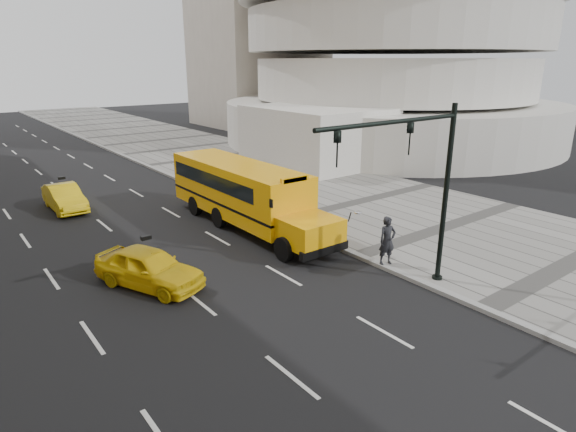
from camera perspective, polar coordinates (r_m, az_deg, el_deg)
ground at (r=21.14m, az=-14.31°, el=-4.04°), size 140.00×140.00×0.00m
sidewalk_museum at (r=27.70m, az=8.96°, el=1.71°), size 12.00×140.00×0.15m
curb_museum at (r=23.89m, az=-1.08°, el=-0.71°), size 0.30×140.00×0.15m
school_bus at (r=23.39m, az=-5.52°, el=3.13°), size 2.96×11.56×3.19m
taxi_near at (r=17.84m, az=-16.16°, el=-5.88°), size 3.26×4.51×1.43m
taxi_far at (r=28.56m, az=-24.97°, el=1.99°), size 1.47×4.17×1.37m
pedestrian at (r=18.91m, az=11.68°, el=-2.88°), size 0.80×0.64×1.91m
traffic_signal at (r=16.11m, az=15.56°, el=4.32°), size 6.18×0.36×6.40m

